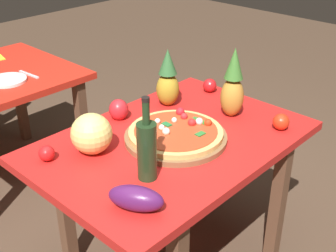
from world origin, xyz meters
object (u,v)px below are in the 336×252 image
at_px(melon, 92,134).
at_px(tomato_beside_pepper, 281,122).
at_px(pineapple_left, 168,81).
at_px(pineapple_right, 233,86).
at_px(tomato_near_board, 47,153).
at_px(bell_pepper, 119,110).
at_px(knife_utensil, 29,74).
at_px(dinner_plate, 7,80).
at_px(wine_bottle, 147,149).
at_px(display_table, 172,156).
at_px(pizza, 177,131).
at_px(eggplant, 136,198).
at_px(tomato_at_corner, 210,85).
at_px(pizza_board, 176,137).

relative_size(melon, tomato_beside_pepper, 2.26).
xyz_separation_m(pineapple_left, pineapple_right, (0.12, -0.31, 0.02)).
height_order(tomato_near_board, tomato_beside_pepper, tomato_beside_pepper).
distance_m(bell_pepper, knife_utensil, 0.83).
bearing_deg(knife_utensil, dinner_plate, 175.58).
relative_size(wine_bottle, tomato_near_board, 5.04).
distance_m(display_table, dinner_plate, 1.16).
relative_size(melon, bell_pepper, 1.67).
bearing_deg(tomato_beside_pepper, bell_pepper, 124.93).
distance_m(pizza, tomato_beside_pepper, 0.49).
relative_size(wine_bottle, eggplant, 1.69).
height_order(pizza, wine_bottle, wine_bottle).
bearing_deg(pineapple_left, knife_utensil, 106.76).
bearing_deg(tomato_at_corner, eggplant, -155.15).
xyz_separation_m(bell_pepper, tomato_beside_pepper, (0.44, -0.63, -0.01)).
relative_size(display_table, wine_bottle, 3.61).
distance_m(pizza, melon, 0.37).
distance_m(tomato_near_board, dinner_plate, 0.95).
distance_m(bell_pepper, dinner_plate, 0.84).
height_order(wine_bottle, bell_pepper, wine_bottle).
height_order(pineapple_right, tomato_near_board, pineapple_right).
relative_size(display_table, melon, 7.02).
xyz_separation_m(pineapple_left, knife_utensil, (-0.27, 0.89, -0.13)).
relative_size(melon, eggplant, 0.87).
xyz_separation_m(melon, tomato_near_board, (-0.17, 0.08, -0.05)).
height_order(pizza, tomato_near_board, pizza).
distance_m(wine_bottle, dinner_plate, 1.29).
bearing_deg(display_table, tomato_near_board, 152.76).
bearing_deg(pineapple_left, eggplant, -144.02).
relative_size(eggplant, dinner_plate, 0.91).
bearing_deg(tomato_at_corner, pineapple_left, 169.12).
relative_size(display_table, pineapple_left, 4.10).
height_order(eggplant, dinner_plate, eggplant).
xyz_separation_m(pineapple_right, tomato_at_corner, (0.16, 0.26, -0.12)).
bearing_deg(pizza_board, pineapple_left, 49.19).
distance_m(tomato_beside_pepper, knife_utensil, 1.51).
bearing_deg(pineapple_left, tomato_at_corner, -10.88).
height_order(pineapple_right, bell_pepper, pineapple_right).
bearing_deg(melon, knife_utensil, 73.58).
distance_m(eggplant, tomato_near_board, 0.50).
relative_size(pizza, melon, 2.40).
height_order(pineapple_left, eggplant, pineapple_left).
relative_size(tomato_near_board, tomato_beside_pepper, 0.87).
height_order(pizza, tomato_at_corner, pizza).
distance_m(pizza_board, bell_pepper, 0.34).
distance_m(pizza, wine_bottle, 0.33).
distance_m(bell_pepper, tomato_at_corner, 0.56).
relative_size(tomato_beside_pepper, dinner_plate, 0.35).
bearing_deg(wine_bottle, dinner_plate, 84.53).
relative_size(pizza_board, tomato_at_corner, 6.09).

